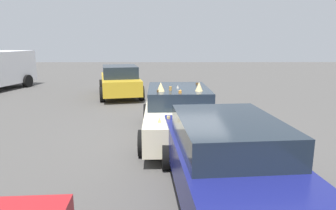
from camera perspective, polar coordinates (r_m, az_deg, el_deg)
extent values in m
plane|color=#514F4C|center=(8.52, 2.03, -5.92)|extent=(60.00, 60.00, 0.00)
cube|color=beige|center=(8.36, 2.06, -2.13)|extent=(4.72, 1.96, 0.63)
cube|color=#1E2833|center=(8.51, 1.96, 1.86)|extent=(2.36, 1.74, 0.45)
cylinder|color=black|center=(7.19, 10.35, -6.96)|extent=(0.63, 0.24, 0.62)
cylinder|color=black|center=(7.04, -4.79, -7.23)|extent=(0.63, 0.24, 0.62)
cylinder|color=black|center=(9.93, 6.84, -1.52)|extent=(0.63, 0.24, 0.62)
cylinder|color=black|center=(9.82, -3.99, -1.62)|extent=(0.63, 0.24, 0.62)
ellipsoid|color=black|center=(7.45, 9.71, -3.97)|extent=(0.10, 0.02, 0.14)
ellipsoid|color=black|center=(6.77, -4.76, -4.27)|extent=(0.18, 0.03, 0.14)
ellipsoid|color=black|center=(10.20, 6.50, 0.12)|extent=(0.16, 0.02, 0.16)
ellipsoid|color=black|center=(10.03, 6.64, 0.58)|extent=(0.11, 0.02, 0.13)
ellipsoid|color=black|center=(10.08, -3.86, 1.19)|extent=(0.10, 0.02, 0.15)
ellipsoid|color=black|center=(8.99, 7.66, -1.85)|extent=(0.11, 0.02, 0.10)
ellipsoid|color=black|center=(9.35, 7.26, 0.20)|extent=(0.15, 0.02, 0.11)
ellipsoid|color=black|center=(9.02, 7.61, -0.24)|extent=(0.19, 0.03, 0.14)
cylinder|color=#A87A38|center=(6.43, 4.15, -3.05)|extent=(0.08, 0.08, 0.12)
cone|color=black|center=(6.22, 1.61, -3.49)|extent=(0.10, 0.10, 0.14)
sphere|color=tan|center=(6.79, 4.54, -2.41)|extent=(0.08, 0.08, 0.08)
cylinder|color=silver|center=(6.58, 1.44, -2.96)|extent=(0.08, 0.08, 0.06)
cone|color=tan|center=(6.52, -1.65, -2.89)|extent=(0.09, 0.09, 0.11)
cylinder|color=tan|center=(6.64, 0.11, -2.59)|extent=(0.10, 0.10, 0.11)
cylinder|color=silver|center=(6.86, 8.09, -2.43)|extent=(0.07, 0.07, 0.07)
sphere|color=#A87A38|center=(6.87, 6.64, -2.33)|extent=(0.07, 0.07, 0.07)
cone|color=black|center=(6.52, 4.58, -3.00)|extent=(0.08, 0.08, 0.09)
cone|color=gray|center=(8.33, 1.87, 3.54)|extent=(0.11, 0.11, 0.09)
cylinder|color=orange|center=(7.54, 2.32, 2.51)|extent=(0.11, 0.11, 0.06)
cone|color=tan|center=(7.95, 6.16, 3.09)|extent=(0.09, 0.09, 0.10)
cylinder|color=#A87A38|center=(7.94, 0.46, 3.18)|extent=(0.09, 0.09, 0.11)
cone|color=tan|center=(8.69, -1.62, 3.76)|extent=(0.05, 0.05, 0.05)
cylinder|color=#51381E|center=(9.05, 5.57, 4.07)|extent=(0.11, 0.11, 0.06)
cone|color=#A87A38|center=(7.69, 2.39, 2.76)|extent=(0.09, 0.09, 0.08)
cylinder|color=#51381E|center=(7.66, -1.97, 2.68)|extent=(0.06, 0.06, 0.07)
cone|color=#D8BC7F|center=(7.88, 5.94, 3.52)|extent=(0.20, 0.20, 0.24)
cone|color=#D8BC7F|center=(7.81, -1.38, 3.50)|extent=(0.20, 0.20, 0.24)
cube|color=#1E2833|center=(19.90, -27.41, 7.64)|extent=(0.45, 1.69, 0.64)
cylinder|color=black|center=(19.21, -25.20, 4.16)|extent=(0.75, 0.38, 0.72)
cube|color=navy|center=(5.10, 11.42, -11.70)|extent=(4.71, 2.11, 0.68)
cube|color=#1E2833|center=(4.99, 11.34, -5.14)|extent=(2.41, 1.77, 0.47)
cylinder|color=black|center=(6.72, 15.12, -8.63)|extent=(0.63, 0.27, 0.61)
cylinder|color=black|center=(6.34, -0.20, -9.47)|extent=(0.63, 0.27, 0.61)
cube|color=gold|center=(14.76, -9.16, 4.10)|extent=(4.52, 2.56, 0.67)
cube|color=#1E2833|center=(14.35, -9.15, 6.32)|extent=(2.28, 1.94, 0.54)
cylinder|color=black|center=(16.08, -12.51, 3.58)|extent=(0.69, 0.36, 0.66)
cylinder|color=black|center=(16.17, -6.37, 3.85)|extent=(0.69, 0.36, 0.66)
cylinder|color=black|center=(13.47, -12.42, 1.97)|extent=(0.69, 0.36, 0.66)
cylinder|color=black|center=(13.58, -5.11, 2.29)|extent=(0.69, 0.36, 0.66)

